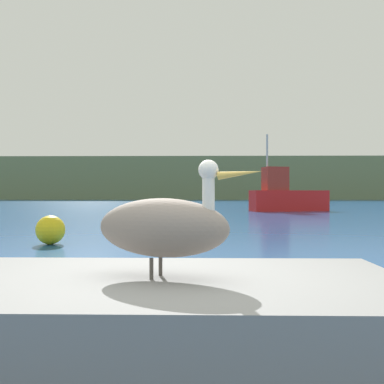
% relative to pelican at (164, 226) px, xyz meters
% --- Properties ---
extents(ground_plane, '(260.00, 260.00, 0.00)m').
position_rel_pelican_xyz_m(ground_plane, '(0.25, 0.03, -0.95)').
color(ground_plane, '#194C93').
extents(hillside_backdrop, '(140.00, 14.53, 6.70)m').
position_rel_pelican_xyz_m(hillside_backdrop, '(0.25, 70.91, 2.40)').
color(hillside_backdrop, '#6B7A51').
rests_on(hillside_backdrop, ground).
extents(pier_dock, '(3.71, 2.00, 0.56)m').
position_rel_pelican_xyz_m(pier_dock, '(-0.01, 0.00, -0.67)').
color(pier_dock, gray).
rests_on(pier_dock, ground).
extents(pelican, '(1.30, 0.78, 0.88)m').
position_rel_pelican_xyz_m(pelican, '(0.00, 0.00, 0.00)').
color(pelican, gray).
rests_on(pelican, pier_dock).
extents(fishing_boat_red, '(5.05, 2.45, 4.79)m').
position_rel_pelican_xyz_m(fishing_boat_red, '(5.59, 24.45, 0.00)').
color(fishing_boat_red, red).
rests_on(fishing_boat_red, ground).
extents(mooring_buoy, '(0.67, 0.67, 0.67)m').
position_rel_pelican_xyz_m(mooring_buoy, '(-3.21, 6.78, -0.62)').
color(mooring_buoy, yellow).
rests_on(mooring_buoy, ground).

